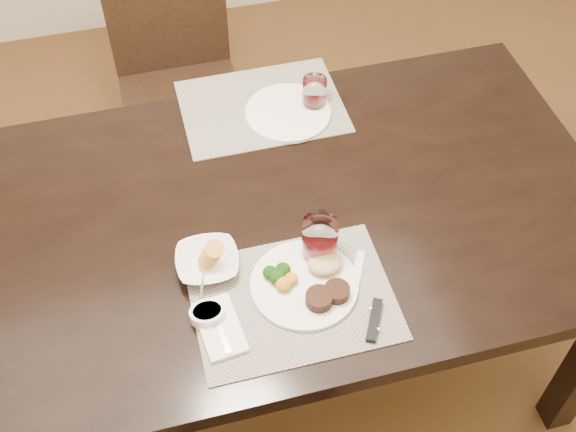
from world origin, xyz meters
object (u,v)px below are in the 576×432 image
object	(u,v)px
chair_far	(177,71)
far_plate	(288,113)
dinner_plate	(310,282)
steak_knife	(370,309)
wine_glass_near	(320,242)
cracker_bowl	(207,262)

from	to	relation	value
chair_far	far_plate	world-z (taller)	chair_far
far_plate	dinner_plate	bearing A→B (deg)	-99.83
chair_far	steak_knife	xyz separation A→B (m)	(0.27, -1.27, 0.26)
steak_knife	chair_far	bearing A→B (deg)	129.62
steak_knife	far_plate	size ratio (longest dim) A/B	1.04
steak_knife	wine_glass_near	world-z (taller)	wine_glass_near
chair_far	wine_glass_near	world-z (taller)	chair_far
cracker_bowl	far_plate	bearing A→B (deg)	55.77
chair_far	cracker_bowl	bearing A→B (deg)	-93.44
chair_far	cracker_bowl	world-z (taller)	chair_far
wine_glass_near	far_plate	distance (m)	0.51
chair_far	dinner_plate	distance (m)	1.21
dinner_plate	cracker_bowl	size ratio (longest dim) A/B	1.59
dinner_plate	far_plate	xyz separation A→B (m)	(0.10, 0.59, -0.01)
far_plate	cracker_bowl	bearing A→B (deg)	-124.23
steak_knife	wine_glass_near	distance (m)	0.20
dinner_plate	wine_glass_near	xyz separation A→B (m)	(0.05, 0.08, 0.04)
wine_glass_near	dinner_plate	bearing A→B (deg)	-120.02
wine_glass_near	cracker_bowl	bearing A→B (deg)	172.88
wine_glass_near	chair_far	bearing A→B (deg)	100.47
chair_far	far_plate	distance (m)	0.69
cracker_bowl	chair_far	bearing A→B (deg)	86.56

